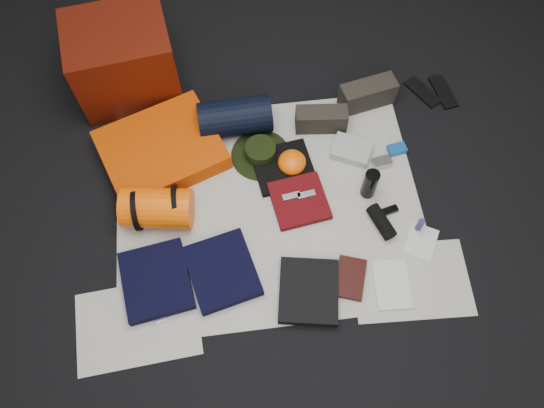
{
  "coord_description": "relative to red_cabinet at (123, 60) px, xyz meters",
  "views": [
    {
      "loc": [
        -0.14,
        -1.24,
        2.53
      ],
      "look_at": [
        0.01,
        -0.04,
        0.1
      ],
      "focal_mm": 35.0,
      "sensor_mm": 36.0,
      "label": 1
    }
  ],
  "objects": [
    {
      "name": "key_cluster",
      "position": [
        0.12,
        -1.42,
        -0.22
      ],
      "size": [
        0.08,
        0.08,
        0.01
      ],
      "primitive_type": "cube",
      "rotation": [
        0.0,
        0.0,
        0.36
      ],
      "color": "#B3B2B7",
      "rests_on": "newspaper_mat"
    },
    {
      "name": "floor",
      "position": [
        0.71,
        -0.89,
        -0.24
      ],
      "size": [
        4.5,
        4.5,
        0.02
      ],
      "primitive_type": "cube",
      "color": "black",
      "rests_on": "ground"
    },
    {
      "name": "newspaper_sheet_front_right",
      "position": [
        1.36,
        -1.39,
        -0.23
      ],
      "size": [
        0.6,
        0.43,
        0.0
      ],
      "primitive_type": "cube",
      "rotation": [
        0.0,
        0.0,
        -0.05
      ],
      "color": "silver",
      "rests_on": "floor"
    },
    {
      "name": "newspaper_sheet_front_left",
      "position": [
        0.01,
        -1.44,
        -0.23
      ],
      "size": [
        0.61,
        0.44,
        0.0
      ],
      "primitive_type": "cube",
      "rotation": [
        0.0,
        0.0,
        0.07
      ],
      "color": "silver",
      "rests_on": "floor"
    },
    {
      "name": "map_printout",
      "position": [
        1.46,
        -1.2,
        -0.22
      ],
      "size": [
        0.22,
        0.23,
        0.01
      ],
      "primitive_type": "cube",
      "rotation": [
        0.0,
        0.0,
        -0.5
      ],
      "color": "beige",
      "rests_on": "newspaper_mat"
    },
    {
      "name": "trousers_navy_a",
      "position": [
        0.11,
        -1.25,
        -0.19
      ],
      "size": [
        0.37,
        0.41,
        0.06
      ],
      "primitive_type": "cube",
      "rotation": [
        0.0,
        0.0,
        0.15
      ],
      "color": "black",
      "rests_on": "newspaper_mat"
    },
    {
      "name": "red_shirt",
      "position": [
        0.87,
        -0.9,
        -0.2
      ],
      "size": [
        0.32,
        0.32,
        0.04
      ],
      "primitive_type": "cube",
      "rotation": [
        0.0,
        0.0,
        0.14
      ],
      "color": "#55090D",
      "rests_on": "newspaper_mat"
    },
    {
      "name": "trousers_navy_b",
      "position": [
        0.44,
        -1.24,
        -0.2
      ],
      "size": [
        0.39,
        0.42,
        0.06
      ],
      "primitive_type": "cube",
      "rotation": [
        0.0,
        0.0,
        0.23
      ],
      "color": "black",
      "rests_on": "newspaper_mat"
    },
    {
      "name": "sleeping_pad",
      "position": [
        0.17,
        -0.51,
        -0.17
      ],
      "size": [
        0.76,
        0.69,
        0.11
      ],
      "primitive_type": "cube",
      "rotation": [
        0.0,
        0.0,
        0.36
      ],
      "color": "#D14102",
      "rests_on": "newspaper_mat"
    },
    {
      "name": "map_booklet",
      "position": [
        1.26,
        -1.41,
        -0.22
      ],
      "size": [
        0.19,
        0.26,
        0.01
      ],
      "primitive_type": "cube",
      "rotation": [
        0.0,
        0.0,
        -0.05
      ],
      "color": "beige",
      "rests_on": "newspaper_mat"
    },
    {
      "name": "boonie_brim",
      "position": [
        0.7,
        -0.58,
        -0.22
      ],
      "size": [
        0.4,
        0.4,
        0.01
      ],
      "primitive_type": "cylinder",
      "rotation": [
        0.0,
        0.0,
        -0.24
      ],
      "color": "black",
      "rests_on": "newspaper_mat"
    },
    {
      "name": "speaker",
      "position": [
        1.27,
        -1.08,
        -0.19
      ],
      "size": [
        0.13,
        0.2,
        0.07
      ],
      "primitive_type": "cylinder",
      "rotation": [
        1.57,
        0.0,
        0.33
      ],
      "color": "black",
      "rests_on": "newspaper_mat"
    },
    {
      "name": "navy_duffel",
      "position": [
        0.59,
        -0.38,
        -0.12
      ],
      "size": [
        0.41,
        0.22,
        0.21
      ],
      "primitive_type": "cylinder",
      "rotation": [
        0.0,
        1.57,
        0.03
      ],
      "color": "black",
      "rests_on": "newspaper_mat"
    },
    {
      "name": "red_cabinet",
      "position": [
        0.0,
        0.0,
        0.0
      ],
      "size": [
        0.61,
        0.53,
        0.46
      ],
      "primitive_type": "cube",
      "rotation": [
        0.0,
        0.0,
        0.14
      ],
      "color": "#501005",
      "rests_on": "floor"
    },
    {
      "name": "compact_camera",
      "position": [
        1.36,
        -0.72,
        -0.2
      ],
      "size": [
        0.11,
        0.08,
        0.04
      ],
      "primitive_type": "cube",
      "rotation": [
        0.0,
        0.0,
        0.15
      ],
      "color": "#B3B2B7",
      "rests_on": "newspaper_mat"
    },
    {
      "name": "black_tshirt",
      "position": [
        0.82,
        -0.68,
        -0.21
      ],
      "size": [
        0.35,
        0.33,
        0.03
      ],
      "primitive_type": "cube",
      "rotation": [
        0.0,
        0.0,
        0.14
      ],
      "color": "black",
      "rests_on": "newspaper_mat"
    },
    {
      "name": "flip_flop_left",
      "position": [
        1.71,
        -0.26,
        -0.22
      ],
      "size": [
        0.2,
        0.25,
        0.01
      ],
      "primitive_type": "cube",
      "rotation": [
        0.0,
        0.0,
        0.54
      ],
      "color": "black",
      "rests_on": "floor"
    },
    {
      "name": "stuff_sack",
      "position": [
        0.14,
        -0.89,
        -0.12
      ],
      "size": [
        0.38,
        0.26,
        0.21
      ],
      "primitive_type": "cylinder",
      "rotation": [
        0.0,
        1.57,
        -0.16
      ],
      "color": "#FE5904",
      "rests_on": "newspaper_mat"
    },
    {
      "name": "sack_strap_left",
      "position": [
        0.04,
        -0.89,
        -0.12
      ],
      "size": [
        0.02,
        0.22,
        0.22
      ],
      "primitive_type": "cylinder",
      "rotation": [
        0.0,
        1.57,
        0.0
      ],
      "color": "black",
      "rests_on": "newspaper_mat"
    },
    {
      "name": "energy_bar_a",
      "position": [
        0.83,
        -0.88,
        -0.18
      ],
      "size": [
        0.1,
        0.05,
        0.01
      ],
      "primitive_type": "cube",
      "rotation": [
        0.0,
        0.0,
        0.14
      ],
      "color": "#B3B2B7",
      "rests_on": "red_shirt"
    },
    {
      "name": "toiletry_purple",
      "position": [
        1.46,
        -1.13,
        -0.17
      ],
      "size": [
        0.04,
        0.04,
        0.1
      ],
      "primitive_type": "cylinder",
      "rotation": [
        0.0,
        0.0,
        0.33
      ],
      "color": "navy",
      "rests_on": "newspaper_mat"
    },
    {
      "name": "tape_roll",
      "position": [
        0.84,
        -0.65,
        -0.17
      ],
      "size": [
        0.05,
        0.05,
        0.03
      ],
      "primitive_type": "cylinder",
      "color": "white",
      "rests_on": "black_tshirt"
    },
    {
      "name": "hiking_boot_left",
      "position": [
        1.06,
        -0.43,
        -0.15
      ],
      "size": [
        0.29,
        0.14,
        0.14
      ],
      "primitive_type": "cube",
      "rotation": [
        0.0,
        0.0,
        -0.1
      ],
      "color": "#2B2621",
      "rests_on": "newspaper_mat"
    },
    {
      "name": "cyan_case",
      "position": [
        1.46,
        -0.64,
        -0.21
      ],
      "size": [
        0.11,
        0.08,
        0.03
      ],
      "primitive_type": "cube",
      "rotation": [
        0.0,
        0.0,
        0.17
      ],
      "color": "#0F4B98",
      "rests_on": "newspaper_mat"
    },
    {
      "name": "flip_flop_right",
      "position": [
        1.83,
        -0.28,
        -0.22
      ],
      "size": [
        0.13,
        0.25,
        0.01
      ],
      "primitive_type": "cube",
      "rotation": [
        0.0,
        0.0,
        0.16
      ],
      "color": "black",
      "rests_on": "floor"
    },
    {
      "name": "hiking_boot_right",
      "position": [
        1.36,
        -0.3,
        -0.14
      ],
      "size": [
        0.34,
        0.18,
        0.16
      ],
      "primitive_type": "cube",
      "rotation": [
        0.0,
        0.0,
        0.21
      ],
      "color": "#2B2621",
      "rests_on": "newspaper_mat"
    },
    {
      "name": "sack_strap_right",
      "position": [
        0.24,
        -0.89,
        -0.12
      ],
      "size": [
        0.03,
        0.22,
        0.22
      ],
      "primitive_type": "cylinder",
      "rotation": [
        0.0,
        1.57,
        0.0
      ],
      "color": "black",
      "rests_on": "newspaper_mat"
    },
    {
      "name": "sunglasses",
      "position": [
        1.33,
        -1.01,
        -0.21
      ],
      "size": [
        0.1,
        0.06,
        0.02
      ],
      "primitive_type": "cube",
      "rotation": [
        0.0,
        0.0,
        0.22
      ],
      "color": "black",
      "rests_on": "newspaper_mat"
    },
    {
      "name": "water_bottle",
      "position": [
        1.24,
        -0.88,
        -0.13
      ],
      "size": [
        0.1,
        0.1,
        0.19
      ],
      "primitive_type": "cylinder",
      "rotation": [
        0.0,
        0.0,
        -0.33
      ],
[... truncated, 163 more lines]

